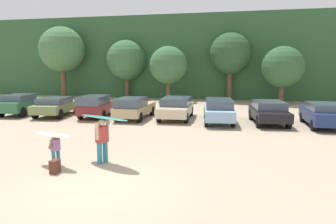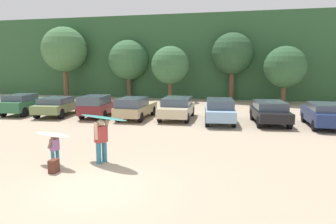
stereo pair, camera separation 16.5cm
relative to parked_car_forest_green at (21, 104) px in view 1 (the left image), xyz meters
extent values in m
plane|color=tan|center=(11.40, -11.36, -0.81)|extent=(120.00, 120.00, 0.00)
cube|color=#2D5633|center=(11.40, 19.17, 3.61)|extent=(108.00, 12.00, 8.82)
cylinder|color=brown|center=(-3.49, 11.40, 0.78)|extent=(0.56, 0.56, 3.18)
sphere|color=#427042|center=(-3.49, 11.40, 4.43)|extent=(4.84, 4.84, 4.84)
cylinder|color=brown|center=(3.43, 12.66, 0.33)|extent=(0.51, 0.51, 2.27)
sphere|color=#38663D|center=(3.43, 12.66, 3.28)|extent=(4.28, 4.28, 4.28)
cylinder|color=brown|center=(8.55, 10.53, 0.19)|extent=(0.43, 0.43, 1.99)
sphere|color=#38663D|center=(8.55, 10.53, 2.75)|extent=(3.69, 3.69, 3.69)
cylinder|color=brown|center=(14.41, 12.49, 0.66)|extent=(0.52, 0.52, 2.93)
sphere|color=#284C2D|center=(14.41, 12.49, 3.87)|extent=(4.11, 4.11, 4.11)
cylinder|color=brown|center=(19.20, 10.83, 0.09)|extent=(0.45, 0.45, 1.79)
sphere|color=#2D5633|center=(19.20, 10.83, 2.59)|extent=(3.77, 3.77, 3.77)
cube|color=#2D6642|center=(-0.01, 0.09, -0.09)|extent=(2.18, 4.16, 0.72)
cube|color=#3F4C5B|center=(0.04, -0.33, 0.47)|extent=(1.83, 2.26, 0.42)
cylinder|color=black|center=(-0.94, 1.31, -0.45)|extent=(0.30, 0.73, 0.71)
cylinder|color=black|center=(0.62, 1.48, -0.45)|extent=(0.30, 0.73, 0.71)
cylinder|color=black|center=(-0.64, -1.31, -0.45)|extent=(0.30, 0.73, 0.71)
cylinder|color=black|center=(0.92, -1.14, -0.45)|extent=(0.30, 0.73, 0.71)
cube|color=#6B7F4C|center=(2.79, 0.12, -0.17)|extent=(2.40, 4.43, 0.57)
cube|color=#3F4C5B|center=(2.83, -0.18, 0.32)|extent=(2.01, 2.43, 0.41)
cylinder|color=black|center=(1.77, 1.41, -0.45)|extent=(0.30, 0.73, 0.71)
cylinder|color=black|center=(3.48, 1.61, -0.45)|extent=(0.30, 0.73, 0.71)
cylinder|color=black|center=(2.10, -1.37, -0.45)|extent=(0.30, 0.73, 0.71)
cylinder|color=black|center=(3.81, -1.16, -0.45)|extent=(0.30, 0.73, 0.71)
cube|color=maroon|center=(5.83, 0.49, -0.15)|extent=(2.08, 4.20, 0.68)
cube|color=#3F4C5B|center=(5.92, -0.47, 0.47)|extent=(1.78, 2.52, 0.54)
cylinder|color=black|center=(4.94, 1.75, -0.49)|extent=(0.28, 0.66, 0.64)
cylinder|color=black|center=(6.46, 1.90, -0.49)|extent=(0.28, 0.66, 0.64)
cylinder|color=black|center=(5.20, -0.92, -0.49)|extent=(0.28, 0.66, 0.64)
cylinder|color=black|center=(6.72, -0.77, -0.49)|extent=(0.28, 0.66, 0.64)
cube|color=tan|center=(8.58, 0.37, -0.19)|extent=(1.76, 4.44, 0.59)
cube|color=#3F4C5B|center=(8.59, -0.47, 0.39)|extent=(1.60, 2.43, 0.56)
cylinder|color=black|center=(7.79, 1.83, -0.48)|extent=(0.23, 0.66, 0.65)
cylinder|color=black|center=(9.33, 1.84, -0.48)|extent=(0.23, 0.66, 0.65)
cylinder|color=black|center=(7.82, -1.09, -0.48)|extent=(0.23, 0.66, 0.65)
cylinder|color=black|center=(9.36, -1.08, -0.48)|extent=(0.23, 0.66, 0.65)
cube|color=beige|center=(11.33, 0.72, -0.18)|extent=(2.10, 4.33, 0.60)
cube|color=#3F4C5B|center=(11.32, 0.84, 0.37)|extent=(1.88, 2.62, 0.50)
cylinder|color=black|center=(10.40, 2.08, -0.48)|extent=(0.25, 0.67, 0.66)
cylinder|color=black|center=(12.13, 2.16, -0.48)|extent=(0.25, 0.67, 0.66)
cylinder|color=black|center=(10.52, -0.72, -0.48)|extent=(0.25, 0.67, 0.66)
cylinder|color=black|center=(12.25, -0.65, -0.48)|extent=(0.25, 0.67, 0.66)
cube|color=#84ADD1|center=(14.17, 0.20, -0.14)|extent=(2.27, 4.89, 0.63)
cube|color=#3F4C5B|center=(14.22, -0.19, 0.44)|extent=(1.88, 2.70, 0.53)
cylinder|color=black|center=(13.22, 1.65, -0.45)|extent=(0.30, 0.73, 0.71)
cylinder|color=black|center=(14.76, 1.84, -0.45)|extent=(0.30, 0.73, 0.71)
cylinder|color=black|center=(13.59, -1.44, -0.45)|extent=(0.30, 0.73, 0.71)
cylinder|color=black|center=(15.13, -1.25, -0.45)|extent=(0.30, 0.73, 0.71)
cube|color=black|center=(17.23, 0.30, -0.17)|extent=(2.34, 4.19, 0.55)
cube|color=#3F4C5B|center=(17.22, 0.37, 0.34)|extent=(2.00, 2.55, 0.49)
cylinder|color=black|center=(16.23, 1.50, -0.45)|extent=(0.31, 0.74, 0.71)
cylinder|color=black|center=(17.90, 1.71, -0.45)|extent=(0.31, 0.74, 0.71)
cylinder|color=black|center=(16.55, -1.11, -0.45)|extent=(0.31, 0.74, 0.71)
cylinder|color=black|center=(18.22, -0.90, -0.45)|extent=(0.31, 0.74, 0.71)
cube|color=navy|center=(20.28, 0.09, -0.15)|extent=(2.05, 4.20, 0.70)
cube|color=#3F4C5B|center=(20.29, -0.19, 0.40)|extent=(1.84, 2.36, 0.41)
cylinder|color=black|center=(19.37, 1.44, -0.50)|extent=(0.24, 0.62, 0.62)
cylinder|color=black|center=(21.11, 1.49, -0.50)|extent=(0.24, 0.62, 0.62)
cylinder|color=black|center=(19.45, -1.30, -0.50)|extent=(0.24, 0.62, 0.62)
cylinder|color=teal|center=(10.52, -9.27, -0.41)|extent=(0.18, 0.18, 0.78)
cylinder|color=teal|center=(10.62, -9.01, -0.41)|extent=(0.18, 0.18, 0.78)
cube|color=#B23838|center=(10.57, -9.14, 0.28)|extent=(0.43, 0.48, 0.60)
sphere|color=#D8AD8C|center=(10.57, -9.14, 0.70)|extent=(0.25, 0.25, 0.25)
cylinder|color=#D8AD8C|center=(10.49, -9.34, 0.44)|extent=(0.19, 0.21, 0.64)
cylinder|color=#D8AD8C|center=(10.65, -8.93, 0.44)|extent=(0.27, 0.42, 0.63)
cylinder|color=teal|center=(9.01, -9.86, -0.53)|extent=(0.13, 0.13, 0.54)
cylinder|color=teal|center=(9.08, -9.68, -0.53)|extent=(0.13, 0.13, 0.54)
cube|color=#9966A5|center=(9.04, -9.77, -0.05)|extent=(0.30, 0.34, 0.42)
sphere|color=#8C664C|center=(9.04, -9.77, 0.24)|extent=(0.17, 0.17, 0.17)
cylinder|color=#8C664C|center=(8.99, -9.92, 0.06)|extent=(0.19, 0.28, 0.44)
cylinder|color=#8C664C|center=(9.10, -9.63, 0.06)|extent=(0.13, 0.14, 0.44)
ellipsoid|color=teal|center=(10.65, -9.11, 0.89)|extent=(2.41, 1.51, 0.16)
ellipsoid|color=beige|center=(9.00, -9.83, 0.34)|extent=(1.77, 0.94, 0.09)
cube|color=#592D23|center=(9.47, -10.51, -0.58)|extent=(0.24, 0.34, 0.45)
camera|label=1|loc=(15.44, -19.45, 2.81)|focal=33.31mm
camera|label=2|loc=(15.60, -19.42, 2.81)|focal=33.31mm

